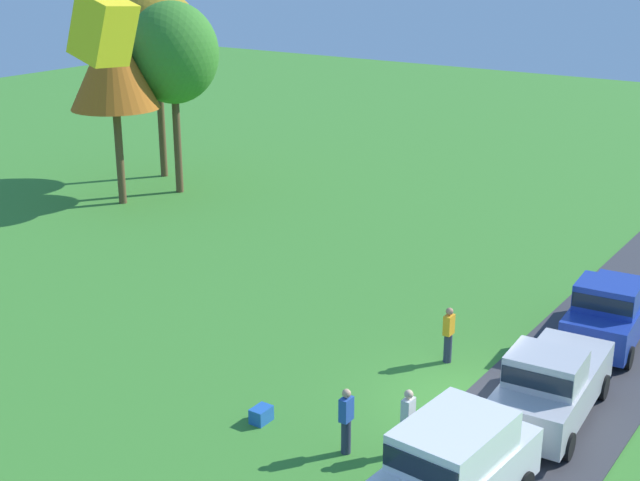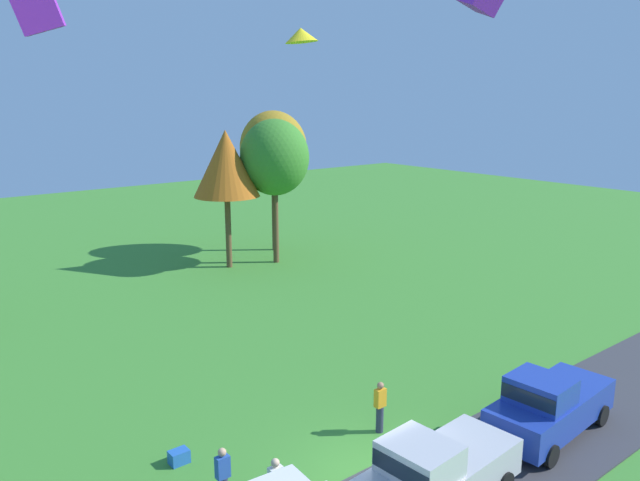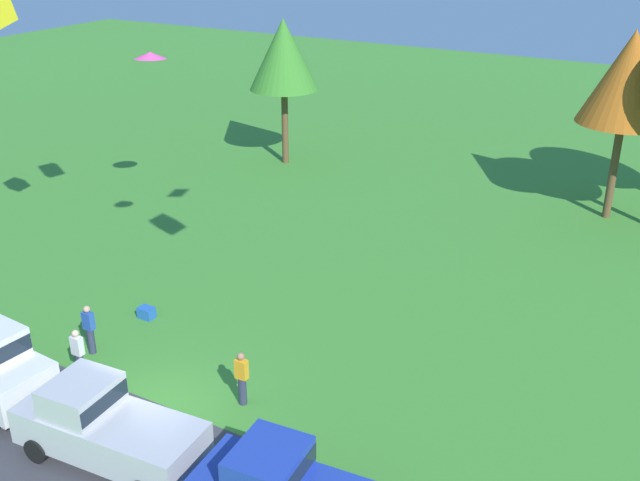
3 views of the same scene
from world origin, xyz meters
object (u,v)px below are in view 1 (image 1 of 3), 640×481
(car_pickup_by_flagpole, at_px, (551,384))
(car_pickup_near_entrance, at_px, (610,310))
(car_suv_far_end, at_px, (452,467))
(cooler_box, at_px, (261,415))
(kite_box_near_flag, at_px, (103,29))
(person_on_lawn, at_px, (346,420))
(person_beside_suv, at_px, (408,421))
(tree_right_of_center, at_px, (157,39))
(tree_far_right, at_px, (173,53))
(person_watching_sky, at_px, (448,334))
(tree_center_back, at_px, (113,64))

(car_pickup_by_flagpole, relative_size, car_pickup_near_entrance, 1.00)
(car_suv_far_end, distance_m, cooler_box, 6.00)
(car_pickup_by_flagpole, distance_m, kite_box_near_flag, 13.90)
(car_pickup_by_flagpole, relative_size, person_on_lawn, 2.99)
(car_pickup_near_entrance, xyz_separation_m, kite_box_near_flag, (-14.35, 5.48, 9.14))
(car_suv_far_end, distance_m, car_pickup_by_flagpole, 5.04)
(car_pickup_by_flagpole, bearing_deg, person_beside_suv, 145.24)
(person_on_lawn, relative_size, cooler_box, 3.05)
(person_on_lawn, bearing_deg, kite_box_near_flag, 155.45)
(person_on_lawn, bearing_deg, tree_right_of_center, 52.50)
(cooler_box, bearing_deg, person_on_lawn, -90.13)
(person_on_lawn, relative_size, tree_far_right, 0.19)
(tree_far_right, relative_size, cooler_box, 16.24)
(person_on_lawn, xyz_separation_m, cooler_box, (0.01, 2.58, -0.68))
(tree_right_of_center, bearing_deg, car_pickup_near_entrance, -106.14)
(car_pickup_near_entrance, bearing_deg, tree_right_of_center, 73.86)
(cooler_box, bearing_deg, person_watching_sky, -22.64)
(person_on_lawn, height_order, kite_box_near_flag, kite_box_near_flag)
(car_pickup_near_entrance, relative_size, person_watching_sky, 3.00)
(person_beside_suv, bearing_deg, cooler_box, 101.63)
(tree_far_right, distance_m, cooler_box, 23.53)
(car_pickup_near_entrance, bearing_deg, person_on_lawn, 160.98)
(car_pickup_by_flagpole, height_order, person_on_lawn, car_pickup_by_flagpole)
(car_pickup_near_entrance, distance_m, person_on_lawn, 10.19)
(car_suv_far_end, relative_size, person_beside_suv, 2.77)
(car_pickup_near_entrance, distance_m, person_watching_sky, 5.21)
(car_suv_far_end, height_order, tree_far_right, tree_far_right)
(person_watching_sky, bearing_deg, car_pickup_near_entrance, -42.18)
(car_pickup_near_entrance, height_order, tree_far_right, tree_far_right)
(car_suv_far_end, height_order, person_watching_sky, car_suv_far_end)
(person_on_lawn, distance_m, tree_far_right, 25.28)
(car_pickup_near_entrance, xyz_separation_m, tree_far_right, (5.53, 22.69, 5.59))
(person_on_lawn, distance_m, kite_box_near_flag, 10.71)
(person_watching_sky, height_order, tree_far_right, tree_far_right)
(car_suv_far_end, relative_size, person_watching_sky, 2.77)
(kite_box_near_flag, bearing_deg, tree_right_of_center, 42.64)
(person_on_lawn, height_order, tree_center_back, tree_center_back)
(person_beside_suv, height_order, tree_center_back, tree_center_back)
(car_pickup_by_flagpole, bearing_deg, tree_far_right, 64.15)
(car_pickup_by_flagpole, bearing_deg, cooler_box, 123.74)
(car_suv_far_end, bearing_deg, person_watching_sky, 26.88)
(car_pickup_by_flagpole, relative_size, person_watching_sky, 2.99)
(car_suv_far_end, xyz_separation_m, tree_center_back, (13.16, 23.49, 5.15))
(person_watching_sky, distance_m, tree_center_back, 21.80)
(car_pickup_near_entrance, height_order, cooler_box, car_pickup_near_entrance)
(person_beside_suv, relative_size, kite_box_near_flag, 1.54)
(person_watching_sky, relative_size, tree_center_back, 0.20)
(person_on_lawn, bearing_deg, tree_center_back, 58.91)
(car_suv_far_end, bearing_deg, person_on_lawn, 73.61)
(kite_box_near_flag, bearing_deg, car_pickup_near_entrance, -20.89)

